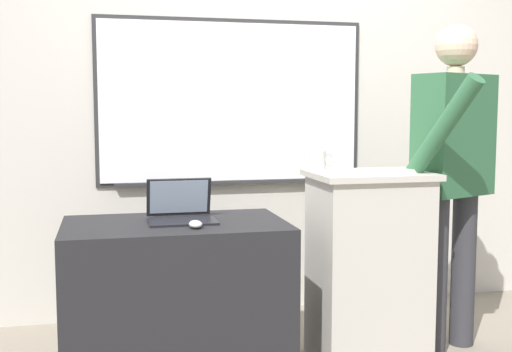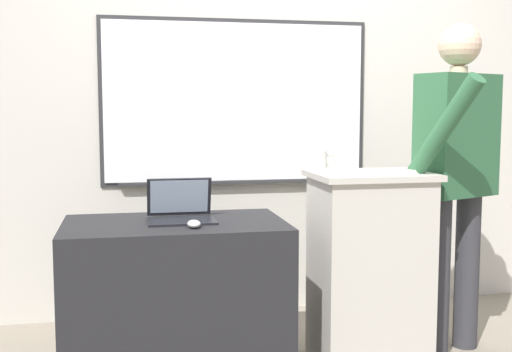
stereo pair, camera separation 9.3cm
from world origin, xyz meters
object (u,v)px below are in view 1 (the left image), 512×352
object	(u,v)px
computer_mouse_by_laptop	(196,224)
laptop	(180,208)
coffee_mug	(319,160)
lectern_podium	(368,267)
wireless_keyboard	(370,171)
side_desk	(176,300)
person_presenter	(453,164)

from	to	relation	value
computer_mouse_by_laptop	laptop	bearing A→B (deg)	100.43
laptop	coffee_mug	distance (m)	0.77
lectern_podium	coffee_mug	distance (m)	0.60
wireless_keyboard	computer_mouse_by_laptop	xyz separation A→B (m)	(-0.88, -0.09, -0.21)
computer_mouse_by_laptop	coffee_mug	xyz separation A→B (m)	(0.69, 0.31, 0.25)
side_desk	computer_mouse_by_laptop	size ratio (longest dim) A/B	10.47
laptop	coffee_mug	world-z (taller)	coffee_mug
person_presenter	laptop	size ratio (longest dim) A/B	5.38
wireless_keyboard	computer_mouse_by_laptop	world-z (taller)	wireless_keyboard
side_desk	lectern_podium	bearing A→B (deg)	-0.76
lectern_podium	side_desk	world-z (taller)	lectern_podium
lectern_podium	computer_mouse_by_laptop	world-z (taller)	lectern_podium
side_desk	computer_mouse_by_laptop	xyz separation A→B (m)	(0.08, -0.16, 0.40)
wireless_keyboard	coffee_mug	bearing A→B (deg)	130.87
laptop	wireless_keyboard	world-z (taller)	wireless_keyboard
side_desk	laptop	bearing A→B (deg)	61.81
lectern_podium	laptop	world-z (taller)	lectern_podium
computer_mouse_by_laptop	lectern_podium	bearing A→B (deg)	9.44
side_desk	person_presenter	xyz separation A→B (m)	(1.47, 0.02, 0.63)
wireless_keyboard	computer_mouse_by_laptop	bearing A→B (deg)	-174.04
lectern_podium	computer_mouse_by_laptop	size ratio (longest dim) A/B	9.77
laptop	wireless_keyboard	bearing A→B (deg)	-8.31
person_presenter	coffee_mug	distance (m)	0.71
side_desk	computer_mouse_by_laptop	bearing A→B (deg)	-65.16
side_desk	wireless_keyboard	world-z (taller)	wireless_keyboard
coffee_mug	person_presenter	bearing A→B (deg)	-10.01
lectern_podium	side_desk	xyz separation A→B (m)	(-0.98, 0.01, -0.11)
side_desk	coffee_mug	bearing A→B (deg)	11.01
lectern_podium	laptop	bearing A→B (deg)	175.39
lectern_podium	person_presenter	bearing A→B (deg)	4.42
side_desk	coffee_mug	distance (m)	1.01
laptop	computer_mouse_by_laptop	size ratio (longest dim) A/B	3.21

